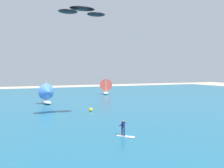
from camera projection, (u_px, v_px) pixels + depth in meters
ocean at (57, 101)px, 53.31m from camera, size 160.00×90.00×0.10m
kitesurfer at (125, 130)px, 23.71m from camera, size 1.64×1.90×1.67m
kite at (82, 11)px, 30.55m from camera, size 6.24×2.04×0.94m
sailboat_far_right at (47, 94)px, 47.03m from camera, size 3.55×4.09×4.64m
sailboat_mid_left at (106, 86)px, 68.68m from camera, size 4.11×4.53×5.04m
marker_buoy at (91, 110)px, 38.79m from camera, size 0.60×0.60×0.60m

